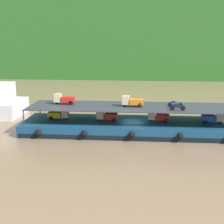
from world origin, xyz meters
The scene contains 12 objects.
ground_plane centered at (0.00, 0.00, 0.00)m, with size 400.00×400.00×0.00m, color #7F664C.
hillside_far_bank centered at (0.00, 74.91, 17.90)m, with size 120.85×41.30×31.77m.
cargo_barge centered at (0.00, -0.04, 0.75)m, with size 28.54×8.57×1.50m.
cargo_rack centered at (0.00, 0.00, 3.44)m, with size 26.94×7.13×2.00m.
mini_truck_lower_stern centered at (-9.86, 0.31, 2.19)m, with size 2.75×1.21×1.38m.
mini_truck_lower_aft centered at (-3.44, 0.09, 2.19)m, with size 2.76×1.23×1.38m.
mini_truck_lower_mid centered at (3.25, 0.32, 2.19)m, with size 2.76×1.23×1.38m.
mini_truck_lower_fore centered at (10.20, 0.15, 2.19)m, with size 2.79×1.29×1.38m.
mini_truck_upper_stern centered at (-9.21, 0.76, 4.19)m, with size 2.76×1.23×1.38m.
mini_truck_upper_mid centered at (-0.10, -0.13, 4.19)m, with size 2.76×1.24×1.38m.
motorcycle_upper_port centered at (5.45, -2.14, 3.93)m, with size 1.90×0.55×0.87m.
motorcycle_upper_centre centered at (5.34, 0.00, 3.93)m, with size 1.90×0.55×0.87m.
Camera 1 is at (1.35, -44.88, 12.34)m, focal length 56.83 mm.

